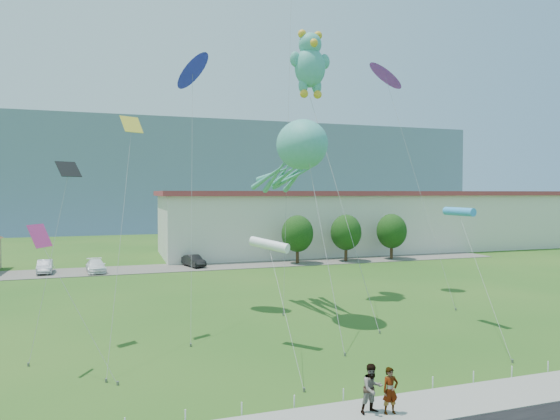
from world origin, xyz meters
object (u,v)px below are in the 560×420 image
at_px(warehouse, 380,220).
at_px(pedestrian_left, 390,391).
at_px(pedestrian_right, 372,388).
at_px(parked_car_silver, 45,266).
at_px(parked_car_white, 96,266).
at_px(teddy_bear_kite, 310,63).
at_px(parked_car_black, 194,261).
at_px(octopus_kite, 296,156).

distance_m(warehouse, pedestrian_left, 53.75).
bearing_deg(pedestrian_right, parked_car_silver, 106.69).
bearing_deg(parked_car_silver, warehouse, 7.27).
relative_size(parked_car_white, teddy_bear_kite, 0.21).
xyz_separation_m(pedestrian_right, parked_car_black, (-0.92, 37.80, -0.30)).
height_order(pedestrian_right, parked_car_white, pedestrian_right).
relative_size(warehouse, pedestrian_right, 34.56).
distance_m(parked_car_white, octopus_kite, 28.09).
xyz_separation_m(parked_car_white, octopus_kite, (12.94, -23.00, 9.64)).
relative_size(warehouse, teddy_bear_kite, 3.05).
xyz_separation_m(parked_car_black, teddy_bear_kite, (6.03, -18.69, 16.97)).
bearing_deg(warehouse, teddy_bear_kite, -127.84).
distance_m(pedestrian_right, parked_car_white, 38.57).
bearing_deg(pedestrian_left, teddy_bear_kite, 78.70).
bearing_deg(pedestrian_right, pedestrian_left, -28.95).
relative_size(parked_car_black, teddy_bear_kite, 0.19).
xyz_separation_m(parked_car_silver, parked_car_black, (14.61, -0.23, -0.02)).
relative_size(pedestrian_left, parked_car_white, 0.39).
bearing_deg(pedestrian_left, parked_car_white, 108.75).
distance_m(warehouse, parked_car_black, 29.07).
xyz_separation_m(warehouse, pedestrian_right, (-26.54, -46.71, -3.14)).
height_order(parked_car_black, teddy_bear_kite, teddy_bear_kite).
height_order(parked_car_white, octopus_kite, octopus_kite).
height_order(parked_car_silver, parked_car_white, parked_car_silver).
xyz_separation_m(octopus_kite, teddy_bear_kite, (2.92, 5.07, 7.33)).
xyz_separation_m(pedestrian_left, parked_car_white, (-11.34, 37.29, -0.25)).
bearing_deg(pedestrian_left, pedestrian_right, 158.40).
xyz_separation_m(parked_car_white, parked_car_black, (9.84, 0.76, 0.00)).
distance_m(warehouse, parked_car_white, 38.68).
bearing_deg(parked_car_white, pedestrian_left, -79.76).
bearing_deg(parked_car_black, warehouse, 1.73).
bearing_deg(teddy_bear_kite, parked_car_white, 131.50).
distance_m(warehouse, octopus_kite, 41.22).
height_order(pedestrian_right, parked_car_silver, pedestrian_right).
xyz_separation_m(pedestrian_right, parked_car_white, (-10.76, 37.04, -0.30)).
height_order(parked_car_silver, teddy_bear_kite, teddy_bear_kite).
bearing_deg(parked_car_black, parked_car_white, 168.20).
height_order(warehouse, octopus_kite, octopus_kite).
distance_m(warehouse, parked_car_silver, 43.09).
bearing_deg(parked_car_silver, teddy_bear_kite, -46.91).
bearing_deg(warehouse, parked_car_silver, -168.34).
bearing_deg(octopus_kite, teddy_bear_kite, 60.03).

